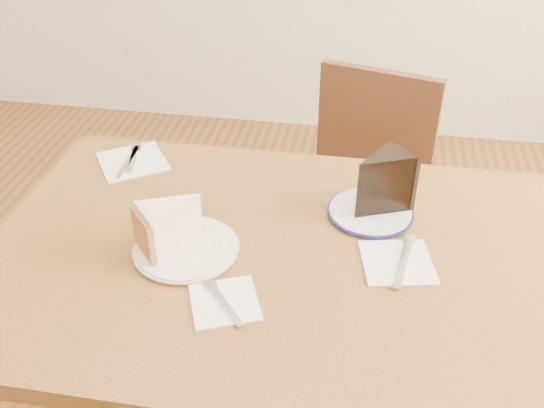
% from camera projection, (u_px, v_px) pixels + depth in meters
% --- Properties ---
extents(table, '(1.20, 0.80, 0.75)m').
position_uv_depth(table, '(278.00, 288.00, 1.28)').
color(table, '#492D14').
rests_on(table, ground).
extents(chair_far, '(0.52, 0.52, 0.86)m').
position_uv_depth(chair_far, '(357.00, 205.00, 1.83)').
color(chair_far, '#321A0F').
rests_on(chair_far, ground).
extents(plate_cream, '(0.21, 0.21, 0.01)m').
position_uv_depth(plate_cream, '(186.00, 248.00, 1.23)').
color(plate_cream, white).
rests_on(plate_cream, table).
extents(plate_navy, '(0.18, 0.18, 0.01)m').
position_uv_depth(plate_navy, '(370.00, 212.00, 1.33)').
color(plate_navy, white).
rests_on(plate_navy, table).
extents(carrot_cake, '(0.15, 0.15, 0.09)m').
position_uv_depth(carrot_cake, '(174.00, 225.00, 1.21)').
color(carrot_cake, beige).
rests_on(carrot_cake, plate_cream).
extents(chocolate_cake, '(0.15, 0.14, 0.12)m').
position_uv_depth(chocolate_cake, '(379.00, 186.00, 1.29)').
color(chocolate_cake, black).
rests_on(chocolate_cake, plate_navy).
extents(napkin_cream, '(0.16, 0.16, 0.00)m').
position_uv_depth(napkin_cream, '(225.00, 302.00, 1.11)').
color(napkin_cream, white).
rests_on(napkin_cream, table).
extents(napkin_navy, '(0.16, 0.16, 0.00)m').
position_uv_depth(napkin_navy, '(397.00, 262.00, 1.20)').
color(napkin_navy, white).
rests_on(napkin_navy, table).
extents(napkin_spare, '(0.21, 0.21, 0.00)m').
position_uv_depth(napkin_spare, '(133.00, 161.00, 1.52)').
color(napkin_spare, white).
rests_on(napkin_spare, table).
extents(fork_cream, '(0.10, 0.12, 0.00)m').
position_uv_depth(fork_cream, '(223.00, 302.00, 1.10)').
color(fork_cream, silver).
rests_on(fork_cream, napkin_cream).
extents(knife_navy, '(0.04, 0.17, 0.00)m').
position_uv_depth(knife_navy, '(404.00, 261.00, 1.19)').
color(knife_navy, silver).
rests_on(knife_navy, napkin_navy).
extents(fork_spare, '(0.04, 0.14, 0.00)m').
position_uv_depth(fork_spare, '(133.00, 159.00, 1.52)').
color(fork_spare, silver).
rests_on(fork_spare, napkin_spare).
extents(knife_spare, '(0.02, 0.16, 0.00)m').
position_uv_depth(knife_spare, '(128.00, 162.00, 1.51)').
color(knife_spare, silver).
rests_on(knife_spare, napkin_spare).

